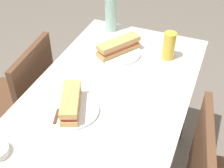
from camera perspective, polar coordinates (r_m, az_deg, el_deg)
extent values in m
cube|color=silver|center=(1.41, 0.00, -1.10)|extent=(1.15, 0.70, 0.03)
cylinder|color=#262628|center=(2.00, 13.42, -2.67)|extent=(0.06, 0.06, 0.75)
cylinder|color=#262628|center=(2.11, -2.08, 1.23)|extent=(0.06, 0.06, 0.75)
cube|color=brown|center=(1.89, -18.10, -3.62)|extent=(0.43, 0.43, 0.02)
cube|color=brown|center=(1.66, -14.18, 0.32)|extent=(0.38, 0.06, 0.40)
cylinder|color=brown|center=(2.23, -18.49, -3.96)|extent=(0.04, 0.04, 0.44)
cylinder|color=brown|center=(2.07, -10.08, -6.10)|extent=(0.04, 0.04, 0.44)
cylinder|color=brown|center=(1.87, -14.78, -13.54)|extent=(0.04, 0.04, 0.44)
cube|color=brown|center=(1.32, 16.20, -13.31)|extent=(0.38, 0.09, 0.40)
cylinder|color=white|center=(1.29, -7.57, -4.78)|extent=(0.23, 0.23, 0.01)
cube|color=tan|center=(1.28, -7.64, -4.13)|extent=(0.22, 0.15, 0.02)
cube|color=#B74C3D|center=(1.26, -7.72, -3.42)|extent=(0.21, 0.13, 0.02)
cube|color=tan|center=(1.25, -7.81, -2.70)|extent=(0.22, 0.15, 0.02)
cube|color=silver|center=(1.32, -9.58, -3.27)|extent=(0.10, 0.04, 0.00)
cube|color=#59331E|center=(1.26, -10.38, -5.97)|extent=(0.08, 0.03, 0.01)
cylinder|color=white|center=(1.61, 1.22, 5.85)|extent=(0.23, 0.23, 0.01)
cube|color=tan|center=(1.60, 1.23, 6.45)|extent=(0.24, 0.19, 0.02)
cube|color=#B74C3D|center=(1.59, 1.24, 7.10)|extent=(0.22, 0.17, 0.02)
cube|color=tan|center=(1.58, 1.25, 7.75)|extent=(0.24, 0.19, 0.02)
cube|color=silver|center=(1.66, 1.29, 7.34)|extent=(0.09, 0.07, 0.00)
cube|color=#59331E|center=(1.62, -1.38, 6.49)|extent=(0.07, 0.05, 0.01)
cylinder|color=#99C6B7|center=(1.78, -0.20, 13.35)|extent=(0.07, 0.07, 0.23)
cylinder|color=gold|center=(1.57, 10.62, 7.02)|extent=(0.06, 0.06, 0.15)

